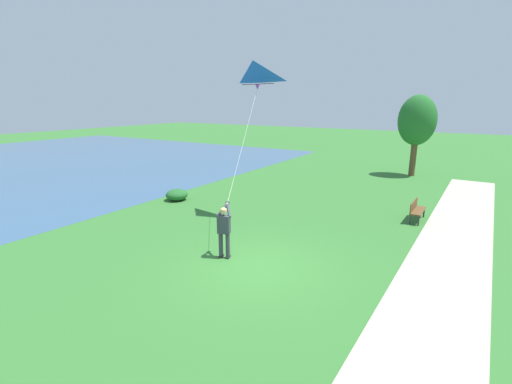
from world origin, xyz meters
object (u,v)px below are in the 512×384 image
(flying_kite, at_px, (253,75))
(tree_treeline_right, at_px, (417,121))
(park_bench_near_walkway, at_px, (416,209))
(person_kite_flyer, at_px, (224,227))
(lakeside_shrub, at_px, (177,195))

(flying_kite, distance_m, tree_treeline_right, 14.66)
(flying_kite, relative_size, park_bench_near_walkway, 3.19)
(flying_kite, relative_size, tree_treeline_right, 0.87)
(person_kite_flyer, bearing_deg, tree_treeline_right, 80.42)
(lakeside_shrub, bearing_deg, tree_treeline_right, 54.94)
(person_kite_flyer, distance_m, lakeside_shrub, 7.82)
(park_bench_near_walkway, bearing_deg, flying_kite, -151.22)
(lakeside_shrub, bearing_deg, park_bench_near_walkway, 15.15)
(flying_kite, height_order, tree_treeline_right, flying_kite)
(lakeside_shrub, bearing_deg, flying_kite, -4.30)
(flying_kite, distance_m, park_bench_near_walkway, 8.98)
(park_bench_near_walkway, distance_m, tree_treeline_right, 11.02)
(tree_treeline_right, height_order, lakeside_shrub, tree_treeline_right)
(tree_treeline_right, xyz_separation_m, lakeside_shrub, (-9.41, -13.41, -3.47))
(tree_treeline_right, bearing_deg, park_bench_near_walkway, -80.36)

